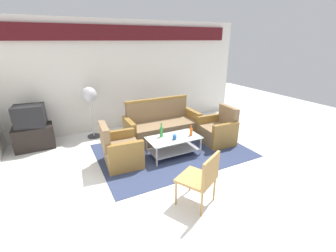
% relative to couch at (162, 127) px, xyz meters
% --- Properties ---
extents(ground_plane, '(14.00, 14.00, 0.00)m').
position_rel_couch_xyz_m(ground_plane, '(-0.22, -1.71, -0.32)').
color(ground_plane, white).
extents(wall_back, '(6.52, 0.19, 2.80)m').
position_rel_couch_xyz_m(wall_back, '(-0.22, 1.34, 1.16)').
color(wall_back, silver).
rests_on(wall_back, ground).
extents(rug, '(3.16, 2.23, 0.01)m').
position_rel_couch_xyz_m(rug, '(-0.09, -0.72, -0.31)').
color(rug, '#2D3856').
rests_on(rug, ground).
extents(couch, '(1.81, 0.76, 0.96)m').
position_rel_couch_xyz_m(couch, '(0.00, 0.00, 0.00)').
color(couch, '#7F6647').
rests_on(couch, rug).
extents(armchair_left, '(0.75, 0.80, 0.85)m').
position_rel_couch_xyz_m(armchair_left, '(-1.26, -0.77, -0.03)').
color(armchair_left, '#7F6647').
rests_on(armchair_left, rug).
extents(armchair_right, '(0.73, 0.79, 0.85)m').
position_rel_couch_xyz_m(armchair_right, '(1.08, -0.81, -0.03)').
color(armchair_right, '#7F6647').
rests_on(armchair_right, rug).
extents(coffee_table, '(1.10, 0.60, 0.40)m').
position_rel_couch_xyz_m(coffee_table, '(-0.16, -0.91, -0.04)').
color(coffee_table, silver).
rests_on(coffee_table, rug).
extents(bottle_orange, '(0.06, 0.06, 0.23)m').
position_rel_couch_xyz_m(bottle_orange, '(0.21, -0.98, 0.18)').
color(bottle_orange, '#D85919').
rests_on(bottle_orange, coffee_table).
extents(bottle_green, '(0.07, 0.07, 0.31)m').
position_rel_couch_xyz_m(bottle_green, '(-0.37, -0.75, 0.21)').
color(bottle_green, '#2D8C38').
rests_on(bottle_green, coffee_table).
extents(cup, '(0.08, 0.08, 0.10)m').
position_rel_couch_xyz_m(cup, '(-0.20, -1.00, 0.14)').
color(cup, '#2659A5').
rests_on(cup, coffee_table).
extents(tv_stand, '(0.80, 0.50, 0.52)m').
position_rel_couch_xyz_m(tv_stand, '(-2.78, 0.84, -0.06)').
color(tv_stand, black).
rests_on(tv_stand, ground).
extents(television, '(0.65, 0.51, 0.48)m').
position_rel_couch_xyz_m(television, '(-2.78, 0.84, 0.44)').
color(television, black).
rests_on(television, tv_stand).
extents(pedestal_fan, '(0.36, 0.36, 1.27)m').
position_rel_couch_xyz_m(pedestal_fan, '(-1.49, 0.89, 0.70)').
color(pedestal_fan, '#2D2D33').
rests_on(pedestal_fan, ground).
extents(wicker_chair, '(0.65, 0.65, 0.84)m').
position_rel_couch_xyz_m(wicker_chair, '(-0.55, -2.47, 0.18)').
color(wicker_chair, '#AD844C').
rests_on(wicker_chair, ground).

